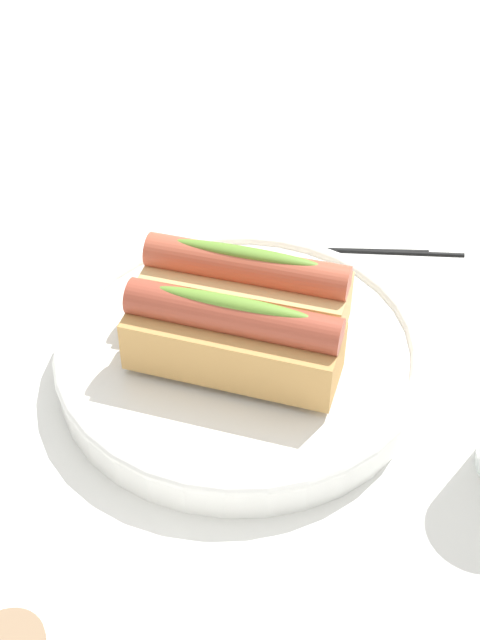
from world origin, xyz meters
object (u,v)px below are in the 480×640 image
Objects in this scene: chopstick_near at (301,247)px; hotdog_front at (247,288)px; hotdog_back at (233,338)px; serving_bowl at (240,355)px; chopstick_far at (338,249)px.

hotdog_front is at bearing 70.75° from chopstick_near.
serving_bowl is at bearing -73.53° from hotdog_back.
hotdog_back is 0.71× the size of chopstick_far.
serving_bowl is 0.16m from chopstick_near.
hotdog_front reaches higher than chopstick_far.
hotdog_front is 1.00× the size of hotdog_back.
hotdog_front reaches higher than chopstick_near.
chopstick_near is (0.01, -0.13, -0.06)m from hotdog_front.
hotdog_back is at bearing 106.47° from serving_bowl.
hotdog_front is at bearing 60.10° from chopstick_far.
chopstick_near is at bearing -84.81° from hotdog_front.
serving_bowl is at bearing 106.47° from hotdog_front.
hotdog_front is at bearing -73.53° from serving_bowl.
serving_bowl is 0.05m from hotdog_back.
hotdog_back is 0.21m from chopstick_far.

